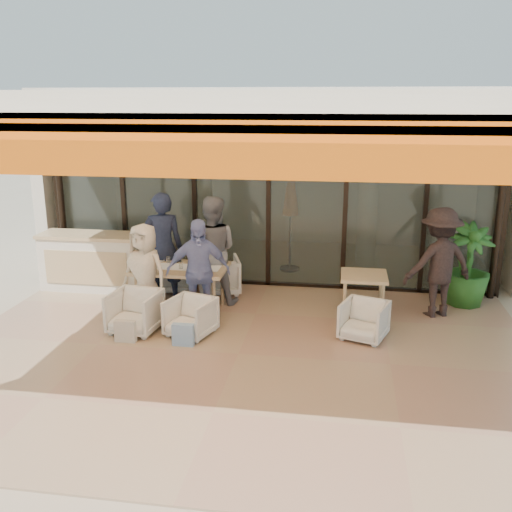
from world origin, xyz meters
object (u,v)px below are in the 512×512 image
at_px(chair_near_right, 190,315).
at_px(diner_navy, 163,247).
at_px(diner_grey, 212,251).
at_px(side_chair, 364,319).
at_px(diner_periwinkle, 198,272).
at_px(chair_far_right, 219,274).
at_px(chair_far_left, 173,273).
at_px(diner_cream, 145,273).
at_px(standing_woman, 439,263).
at_px(dining_table, 180,270).
at_px(potted_palm, 467,265).
at_px(chair_near_left, 135,310).
at_px(host_counter, 93,261).
at_px(side_table, 364,281).

relative_size(chair_near_right, diner_navy, 0.34).
xyz_separation_m(diner_grey, side_chair, (2.48, -1.14, -0.60)).
relative_size(diner_grey, diner_periwinkle, 1.11).
bearing_deg(chair_far_right, chair_near_right, 71.78).
height_order(chair_far_left, diner_cream, diner_cream).
bearing_deg(standing_woman, chair_near_right, -2.17).
bearing_deg(dining_table, potted_palm, 12.09).
height_order(dining_table, chair_near_left, dining_table).
bearing_deg(diner_navy, host_counter, -33.51).
height_order(chair_far_left, side_chair, chair_far_left).
xyz_separation_m(diner_navy, diner_grey, (0.84, 0.00, -0.02)).
bearing_deg(diner_cream, side_table, 23.58).
bearing_deg(side_table, chair_near_right, -157.86).
xyz_separation_m(host_counter, chair_near_left, (1.42, -1.74, -0.18)).
relative_size(dining_table, diner_cream, 0.98).
height_order(host_counter, chair_near_left, host_counter).
height_order(host_counter, dining_table, host_counter).
distance_m(host_counter, dining_table, 2.00).
relative_size(side_chair, potted_palm, 0.45).
height_order(dining_table, diner_navy, diner_navy).
height_order(host_counter, standing_woman, standing_woman).
height_order(chair_near_left, standing_woman, standing_woman).
relative_size(dining_table, side_table, 2.01).
relative_size(side_table, side_chair, 1.19).
relative_size(standing_woman, potted_palm, 1.26).
relative_size(host_counter, side_chair, 2.97).
relative_size(chair_near_right, side_table, 0.84).
bearing_deg(chair_far_right, host_counter, -14.26).
height_order(diner_navy, side_table, diner_navy).
xyz_separation_m(chair_far_left, chair_near_right, (0.84, -1.90, -0.01)).
bearing_deg(side_chair, chair_near_left, -156.43).
bearing_deg(potted_palm, standing_woman, -133.50).
bearing_deg(side_chair, standing_woman, 63.03).
relative_size(chair_near_left, diner_grey, 0.38).
bearing_deg(diner_periwinkle, chair_near_left, -166.05).
relative_size(diner_navy, standing_woman, 1.07).
bearing_deg(dining_table, chair_near_right, -66.00).
bearing_deg(chair_far_left, side_table, 150.09).
height_order(host_counter, side_table, host_counter).
xyz_separation_m(chair_far_left, side_chair, (3.32, -1.64, -0.01)).
xyz_separation_m(chair_near_right, diner_cream, (-0.84, 0.50, 0.45)).
height_order(host_counter, diner_cream, diner_cream).
relative_size(chair_far_right, side_chair, 1.16).
xyz_separation_m(chair_near_right, diner_navy, (-0.84, 1.40, 0.62)).
distance_m(chair_far_left, diner_grey, 1.14).
bearing_deg(diner_grey, diner_navy, -7.16).
bearing_deg(host_counter, chair_far_left, 6.29).
height_order(chair_near_left, diner_cream, diner_cream).
xyz_separation_m(dining_table, diner_periwinkle, (0.43, -0.46, 0.13)).
bearing_deg(chair_far_right, diner_navy, 12.54).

